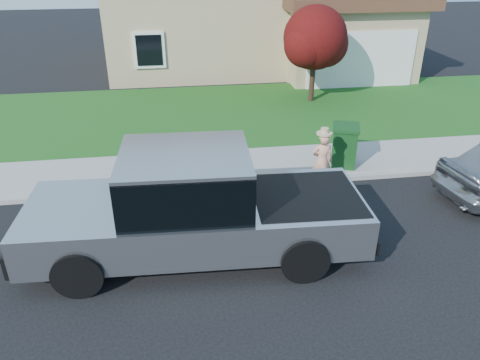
{
  "coord_description": "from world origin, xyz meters",
  "views": [
    {
      "loc": [
        -1.33,
        -7.63,
        5.67
      ],
      "look_at": [
        -0.07,
        0.97,
        1.2
      ],
      "focal_mm": 35.0,
      "sensor_mm": 36.0,
      "label": 1
    }
  ],
  "objects_px": {
    "pickup_truck": "(194,208)",
    "ornamental_tree": "(316,41)",
    "trash_bin": "(344,145)",
    "woman": "(322,160)"
  },
  "relations": [
    {
      "from": "ornamental_tree",
      "to": "trash_bin",
      "type": "relative_size",
      "value": 3.15
    },
    {
      "from": "pickup_truck",
      "to": "trash_bin",
      "type": "xyz_separation_m",
      "value": [
        4.24,
        3.28,
        -0.31
      ]
    },
    {
      "from": "pickup_truck",
      "to": "ornamental_tree",
      "type": "bearing_deg",
      "value": 63.61
    },
    {
      "from": "pickup_truck",
      "to": "trash_bin",
      "type": "height_order",
      "value": "pickup_truck"
    },
    {
      "from": "pickup_truck",
      "to": "woman",
      "type": "xyz_separation_m",
      "value": [
        3.32,
        2.36,
        -0.26
      ]
    },
    {
      "from": "trash_bin",
      "to": "woman",
      "type": "bearing_deg",
      "value": -115.77
    },
    {
      "from": "woman",
      "to": "trash_bin",
      "type": "distance_m",
      "value": 1.3
    },
    {
      "from": "trash_bin",
      "to": "ornamental_tree",
      "type": "bearing_deg",
      "value": 101.06
    },
    {
      "from": "ornamental_tree",
      "to": "pickup_truck",
      "type": "bearing_deg",
      "value": -118.92
    },
    {
      "from": "ornamental_tree",
      "to": "trash_bin",
      "type": "distance_m",
      "value": 6.17
    }
  ]
}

